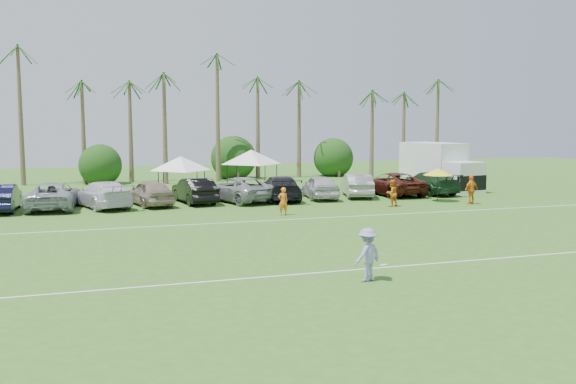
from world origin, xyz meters
name	(u,v)px	position (x,y,z in m)	size (l,w,h in m)	color
ground	(345,286)	(0.00, 0.00, 0.00)	(120.00, 120.00, 0.00)	#33631D
field_lines	(272,242)	(0.00, 8.00, 0.01)	(80.00, 12.10, 0.01)	white
palm_tree_2	(20,73)	(-12.00, 38.00, 9.21)	(2.40, 2.40, 10.90)	brown
palm_tree_3	(72,64)	(-8.00, 38.00, 10.06)	(2.40, 2.40, 11.90)	brown
palm_tree_4	(123,96)	(-4.00, 38.00, 7.48)	(2.40, 2.40, 8.90)	brown
palm_tree_5	(170,86)	(0.00, 38.00, 8.35)	(2.40, 2.40, 9.90)	brown
palm_tree_6	(215,77)	(4.00, 38.00, 9.21)	(2.40, 2.40, 10.90)	brown
palm_tree_7	(258,69)	(8.00, 38.00, 10.06)	(2.40, 2.40, 11.90)	brown
palm_tree_8	(310,98)	(13.00, 38.00, 7.48)	(2.40, 2.40, 8.90)	brown
palm_tree_9	(359,90)	(18.00, 38.00, 8.35)	(2.40, 2.40, 9.90)	brown
palm_tree_10	(406,81)	(23.00, 38.00, 9.21)	(2.40, 2.40, 10.90)	brown
palm_tree_11	(441,74)	(27.00, 38.00, 10.06)	(2.40, 2.40, 11.90)	brown
bush_tree_1	(100,162)	(-6.00, 39.00, 1.80)	(4.00, 4.00, 4.00)	brown
bush_tree_2	(235,160)	(6.00, 39.00, 1.80)	(4.00, 4.00, 4.00)	brown
bush_tree_3	(335,158)	(16.00, 39.00, 1.80)	(4.00, 4.00, 4.00)	brown
sideline_player_a	(283,201)	(3.03, 15.71, 0.79)	(0.58, 0.38, 1.59)	orange
sideline_player_b	(392,193)	(10.66, 17.13, 0.84)	(0.82, 0.64, 1.68)	orange
sideline_player_c	(471,190)	(16.05, 16.51, 0.93)	(1.09, 0.46, 1.87)	orange
box_truck	(440,165)	(18.91, 24.81, 1.95)	(3.70, 7.39, 3.64)	white
canopy_tent_left	(181,156)	(-1.19, 25.37, 2.93)	(4.23, 4.23, 3.43)	black
canopy_tent_right	(251,150)	(4.44, 27.58, 3.21)	(4.63, 4.63, 3.75)	black
market_umbrella	(438,172)	(14.74, 18.40, 1.98)	(1.98, 1.98, 2.21)	black
frisbee_player	(367,254)	(1.00, 0.47, 0.89)	(1.32, 1.08, 1.78)	#9190CC
parked_car_1	(1,198)	(-12.28, 22.38, 0.82)	(1.74, 5.00, 1.65)	black
parked_car_2	(53,196)	(-9.40, 22.54, 0.82)	(2.73, 5.93, 1.65)	#9B9EA6
parked_car_3	(103,194)	(-6.51, 22.28, 0.82)	(2.31, 5.68, 1.65)	silver
parked_car_4	(150,193)	(-3.63, 22.35, 0.82)	(1.95, 4.84, 1.65)	gray
parked_car_5	(195,191)	(-0.75, 22.70, 0.82)	(1.74, 5.00, 1.65)	black
parked_car_6	(238,189)	(2.14, 22.56, 0.82)	(2.73, 5.93, 1.65)	gray
parked_car_7	(280,188)	(5.02, 22.42, 0.82)	(2.31, 5.68, 1.65)	black
parked_car_8	(320,187)	(7.90, 22.36, 0.82)	(1.95, 4.84, 1.65)	silver
parked_car_9	(357,185)	(10.79, 22.59, 0.82)	(1.74, 5.00, 1.65)	gray
parked_car_10	(393,184)	(13.67, 22.69, 0.82)	(2.73, 5.93, 1.65)	#4A1911
parked_car_11	(428,183)	(16.56, 22.59, 0.82)	(2.31, 5.68, 1.65)	#193A1C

